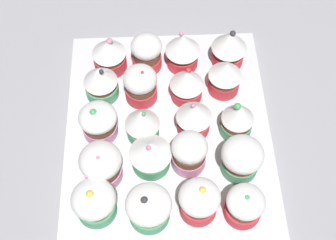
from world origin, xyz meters
The scene contains 22 objects.
ground_plane centered at (0.00, 0.00, -1.50)cm, with size 180.00×180.00×3.00cm, color #9E9EA3.
baking_tray centered at (0.00, 0.00, 0.60)cm, with size 34.05×41.12×1.20cm.
cupcake_0 centered at (-11.23, -13.70, 4.59)cm, with size 6.55×6.55×6.92cm.
cupcake_1 centered at (-3.40, -14.84, 4.53)cm, with size 6.73×6.73×6.72cm.
cupcake_2 centered at (3.91, -14.20, 4.73)cm, with size 6.12×6.12×7.12cm.
cupcake_3 centered at (10.47, -14.97, 4.31)cm, with size 5.68×5.68×6.38cm.
cupcake_4 centered at (-10.40, -7.86, 4.94)cm, with size 6.49×6.49×7.43cm.
cupcake_5 centered at (-2.95, -6.29, 4.77)cm, with size 6.65×6.65×7.05cm.
cupcake_6 centered at (2.98, -6.38, 4.94)cm, with size 5.57×5.57×7.35cm.
cupcake_7 centered at (10.91, -7.53, 4.72)cm, with size 6.56×6.56×6.77cm.
cupcake_8 centered at (-11.14, 0.40, 4.47)cm, with size 6.14×6.14×6.69cm.
cupcake_9 centered at (-4.14, -0.75, 4.87)cm, with size 5.66×5.66×7.31cm.
cupcake_10 centered at (4.17, 0.38, 4.92)cm, with size 5.85×5.85×7.38cm.
cupcake_11 centered at (11.11, -0.61, 4.92)cm, with size 5.26×5.26×7.76cm.
cupcake_12 centered at (-11.06, 7.74, 4.82)cm, with size 5.82×5.82×7.36cm.
cupcake_13 centered at (-4.33, 6.79, 4.86)cm, with size 5.71×5.71×7.42cm.
cupcake_14 centered at (3.46, 6.61, 4.81)cm, with size 5.79×5.79×7.22cm.
cupcake_15 centered at (10.02, 7.90, 4.77)cm, with size 5.73×5.73×6.92cm.
cupcake_16 centered at (-9.76, 13.59, 4.62)cm, with size 5.97×5.97×7.12cm.
cupcake_17 centered at (-3.17, 13.67, 4.87)cm, with size 5.44×5.44×7.18cm.
cupcake_18 centered at (3.15, 13.68, 5.23)cm, with size 6.17×6.17×7.89cm.
cupcake_19 centered at (11.38, 14.04, 5.20)cm, with size 6.25×6.25×7.94cm.
Camera 1 is at (-1.64, -38.92, 68.33)cm, focal length 49.74 mm.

